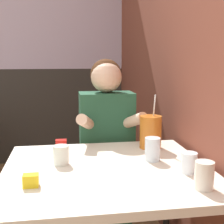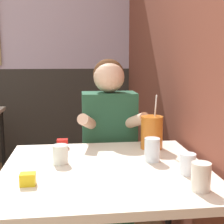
# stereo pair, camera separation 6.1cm
# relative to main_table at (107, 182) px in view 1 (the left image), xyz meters

# --- Properties ---
(brick_wall_right) EXTENTS (0.08, 4.70, 2.70)m
(brick_wall_right) POSITION_rel_main_table_xyz_m (0.53, 0.96, 0.69)
(brick_wall_right) COLOR brown
(brick_wall_right) RESTS_ON ground_plane
(back_wall) EXTENTS (5.69, 0.09, 2.70)m
(back_wall) POSITION_rel_main_table_xyz_m (-0.86, 2.34, 0.69)
(back_wall) COLOR silver
(back_wall) RESTS_ON ground_plane
(main_table) EXTENTS (0.94, 0.85, 0.73)m
(main_table) POSITION_rel_main_table_xyz_m (0.00, 0.00, 0.00)
(main_table) COLOR beige
(main_table) RESTS_ON ground_plane
(person_seated) EXTENTS (0.42, 0.40, 1.22)m
(person_seated) POSITION_rel_main_table_xyz_m (0.08, 0.58, -0.03)
(person_seated) COLOR #235138
(person_seated) RESTS_ON ground_plane
(cocktail_pitcher) EXTENTS (0.12, 0.12, 0.30)m
(cocktail_pitcher) POSITION_rel_main_table_xyz_m (0.28, 0.28, 0.16)
(cocktail_pitcher) COLOR #C6661E
(cocktail_pitcher) RESTS_ON main_table
(glass_near_pitcher) EXTENTS (0.07, 0.07, 0.09)m
(glass_near_pitcher) POSITION_rel_main_table_xyz_m (0.35, -0.12, 0.11)
(glass_near_pitcher) COLOR silver
(glass_near_pitcher) RESTS_ON main_table
(glass_center) EXTENTS (0.07, 0.07, 0.09)m
(glass_center) POSITION_rel_main_table_xyz_m (-0.21, 0.08, 0.11)
(glass_center) COLOR silver
(glass_center) RESTS_ON main_table
(glass_far_side) EXTENTS (0.07, 0.07, 0.11)m
(glass_far_side) POSITION_rel_main_table_xyz_m (0.33, -0.29, 0.12)
(glass_far_side) COLOR silver
(glass_far_side) RESTS_ON main_table
(glass_by_brick) EXTENTS (0.08, 0.08, 0.11)m
(glass_by_brick) POSITION_rel_main_table_xyz_m (0.23, 0.07, 0.12)
(glass_by_brick) COLOR silver
(glass_by_brick) RESTS_ON main_table
(condiment_ketchup) EXTENTS (0.06, 0.04, 0.05)m
(condiment_ketchup) POSITION_rel_main_table_xyz_m (-0.21, 0.34, 0.09)
(condiment_ketchup) COLOR #B7140F
(condiment_ketchup) RESTS_ON main_table
(condiment_mustard) EXTENTS (0.06, 0.04, 0.05)m
(condiment_mustard) POSITION_rel_main_table_xyz_m (-0.32, -0.16, 0.09)
(condiment_mustard) COLOR yellow
(condiment_mustard) RESTS_ON main_table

